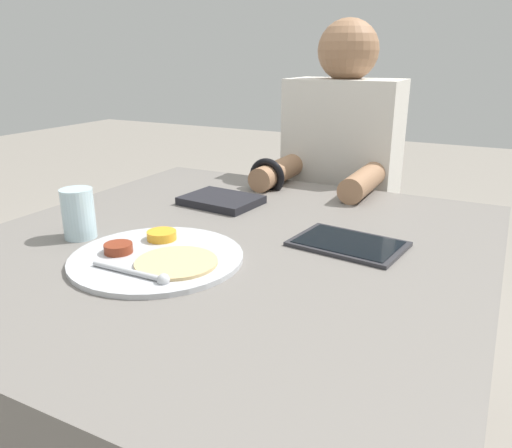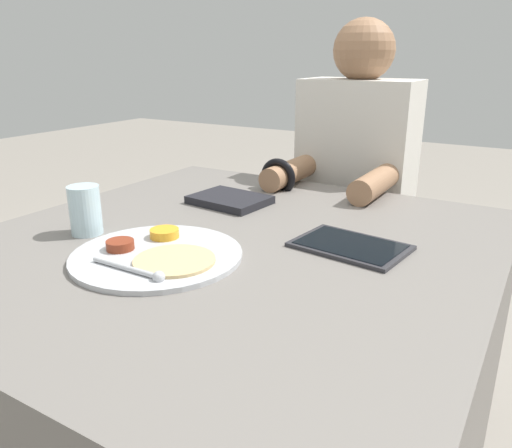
% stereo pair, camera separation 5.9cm
% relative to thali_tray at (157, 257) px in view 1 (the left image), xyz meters
% --- Properties ---
extents(dining_table, '(1.05, 1.10, 0.73)m').
position_rel_thali_tray_xyz_m(dining_table, '(0.06, 0.15, -0.37)').
color(dining_table, slate).
rests_on(dining_table, ground_plane).
extents(thali_tray, '(0.33, 0.33, 0.03)m').
position_rel_thali_tray_xyz_m(thali_tray, '(0.00, 0.00, 0.00)').
color(thali_tray, '#B7BABF').
rests_on(thali_tray, dining_table).
extents(red_notebook, '(0.20, 0.16, 0.02)m').
position_rel_thali_tray_xyz_m(red_notebook, '(-0.09, 0.38, 0.00)').
color(red_notebook, silver).
rests_on(red_notebook, dining_table).
extents(tablet_device, '(0.24, 0.18, 0.01)m').
position_rel_thali_tray_xyz_m(tablet_device, '(0.30, 0.24, -0.00)').
color(tablet_device, '#28282D').
rests_on(tablet_device, dining_table).
extents(person_diner, '(0.36, 0.45, 1.21)m').
position_rel_thali_tray_xyz_m(person_diner, '(0.08, 0.86, -0.17)').
color(person_diner, black).
rests_on(person_diner, ground_plane).
extents(drinking_glass, '(0.07, 0.07, 0.11)m').
position_rel_thali_tray_xyz_m(drinking_glass, '(-0.22, 0.03, 0.05)').
color(drinking_glass, silver).
rests_on(drinking_glass, dining_table).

